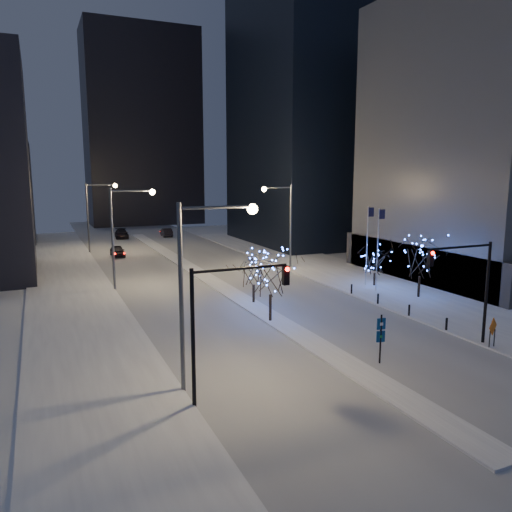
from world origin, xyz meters
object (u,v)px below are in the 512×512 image
holiday_tree_median_near (270,274)px  street_lamp_w_near (200,270)px  street_lamp_w_mid (123,224)px  holiday_tree_median_far (254,271)px  car_far (122,234)px  holiday_tree_plaza_far (375,261)px  car_mid (166,232)px  street_lamp_w_far (95,208)px  construction_sign (493,329)px  holiday_tree_plaza_near (420,258)px  car_near (117,251)px  traffic_signal_east (470,277)px  traffic_signal_west (223,311)px  wayfinding_sign (381,334)px  street_lamp_east (284,215)px

holiday_tree_median_near → street_lamp_w_near: bearing=-132.2°
street_lamp_w_mid → holiday_tree_median_far: size_ratio=2.30×
car_far → holiday_tree_plaza_far: size_ratio=1.35×
car_mid → holiday_tree_median_far: (-4.09, -49.12, 2.23)m
street_lamp_w_far → construction_sign: 55.58m
holiday_tree_median_far → holiday_tree_plaza_near: holiday_tree_plaza_near is taller
holiday_tree_median_far → street_lamp_w_mid: bearing=133.0°
car_far → holiday_tree_plaza_far: bearing=-65.0°
street_lamp_w_mid → holiday_tree_median_near: 18.01m
car_near → traffic_signal_east: bearing=-69.9°
car_far → holiday_tree_plaza_near: (18.39, -54.14, 2.99)m
street_lamp_w_far → holiday_tree_median_far: bearing=-75.0°
holiday_tree_median_near → car_mid: bearing=84.7°
street_lamp_w_far → traffic_signal_east: size_ratio=1.43×
car_near → car_far: size_ratio=0.81×
holiday_tree_plaza_far → car_mid: bearing=101.5°
car_mid → traffic_signal_west: bearing=82.0°
wayfinding_sign → street_lamp_w_mid: bearing=121.8°
street_lamp_w_mid → holiday_tree_median_far: (9.44, -10.12, -3.52)m
street_lamp_w_far → holiday_tree_median_near: 41.63m
holiday_tree_plaza_near → wayfinding_sign: holiday_tree_plaza_near is taller
street_lamp_w_far → car_mid: bearing=46.0°
holiday_tree_median_far → holiday_tree_plaza_far: bearing=4.8°
traffic_signal_west → holiday_tree_plaza_far: (22.78, 18.05, -2.09)m
car_near → holiday_tree_plaza_near: bearing=-56.4°
traffic_signal_east → holiday_tree_plaza_far: traffic_signal_east is taller
holiday_tree_plaza_far → construction_sign: (-4.04, -17.93, -1.33)m
street_lamp_east → traffic_signal_west: 35.30m
holiday_tree_median_near → holiday_tree_plaza_near: size_ratio=0.99×
car_near → wayfinding_sign: size_ratio=1.42×
traffic_signal_east → car_mid: traffic_signal_east is taller
traffic_signal_east → car_mid: size_ratio=1.55×
car_far → holiday_tree_median_near: holiday_tree_median_near is taller
holiday_tree_median_near → traffic_signal_east: bearing=-47.6°
traffic_signal_west → wayfinding_sign: 10.86m
street_lamp_east → traffic_signal_west: size_ratio=1.43×
street_lamp_east → holiday_tree_plaza_near: bearing=-73.8°
construction_sign → street_lamp_east: bearing=69.4°
street_lamp_w_far → traffic_signal_west: bearing=-89.5°
car_near → car_mid: 21.84m
traffic_signal_west → holiday_tree_plaza_near: 26.74m
car_near → holiday_tree_plaza_far: size_ratio=1.08×
car_near → construction_sign: size_ratio=2.20×
car_near → street_lamp_w_far: bearing=116.4°
car_mid → holiday_tree_median_far: bearing=88.4°
street_lamp_east → car_near: size_ratio=2.30×
traffic_signal_east → car_far: 66.90m
street_lamp_w_far → holiday_tree_plaza_near: size_ratio=1.75×
street_lamp_w_near → street_lamp_w_mid: (0.00, 25.00, 0.00)m
traffic_signal_west → wayfinding_sign: bearing=5.5°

